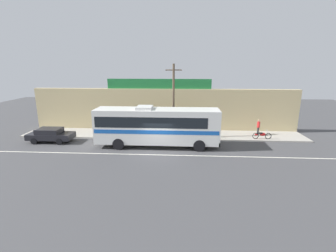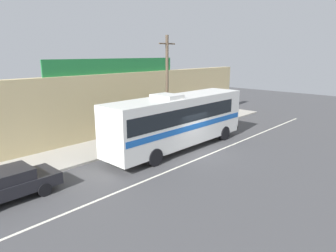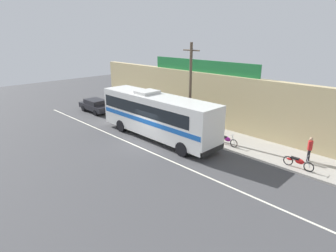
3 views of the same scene
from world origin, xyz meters
The scene contains 11 objects.
ground_plane centered at (0.00, 0.00, 0.00)m, with size 70.00×70.00×0.00m, color #444447.
sidewalk_slab centered at (0.00, 5.20, 0.07)m, with size 30.00×3.60×0.14m, color #A8A399.
storefront_facade centered at (0.00, 7.35, 2.40)m, with size 30.00×0.70×4.80m, color tan.
storefront_billboard centered at (-0.57, 7.35, 5.35)m, with size 11.72×0.12×1.10m, color #1E7538.
road_center_stripe centered at (0.00, -0.80, 0.00)m, with size 30.00×0.14×0.01m, color silver.
intercity_bus centered at (-0.28, 1.47, 2.06)m, with size 11.29×2.60×3.78m.
parked_car centered at (-10.86, 2.14, 0.74)m, with size 4.32×1.88×1.37m.
utility_pole centered at (1.21, 3.84, 3.97)m, with size 1.60×0.22×7.40m.
motorcycle_blue centered at (4.80, 3.97, 0.57)m, with size 1.90×0.56×0.94m.
motorcycle_purple centered at (10.14, 3.92, 0.57)m, with size 1.89×0.56×0.94m.
pedestrian_far_left centered at (10.22, 5.45, 1.11)m, with size 0.30×0.48×1.67m.
Camera 1 is at (2.12, -19.95, 7.43)m, focal length 25.79 mm.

